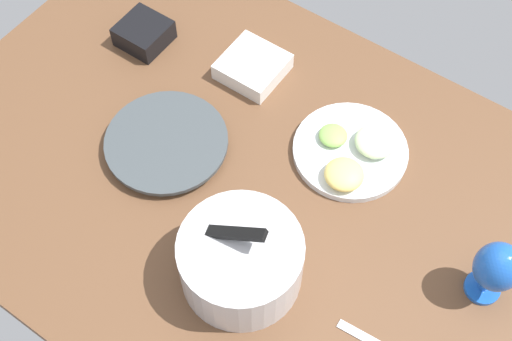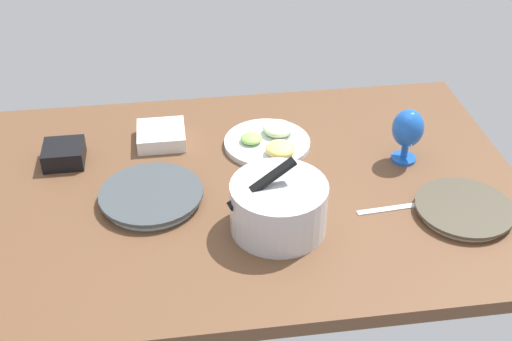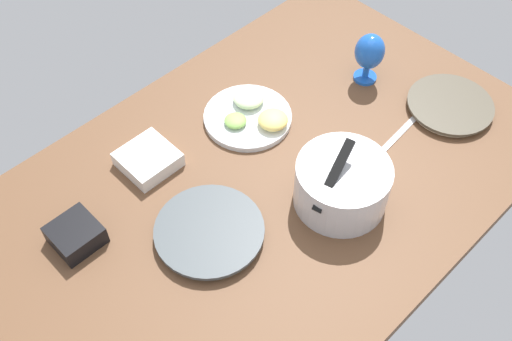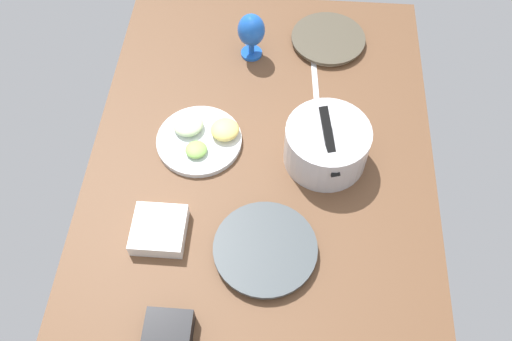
{
  "view_description": "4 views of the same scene",
  "coord_description": "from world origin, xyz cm",
  "px_view_note": "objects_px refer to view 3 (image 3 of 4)",
  "views": [
    {
      "loc": [
        -42.06,
        62.55,
        130.45
      ],
      "look_at": [
        2.53,
        -1.42,
        3.87
      ],
      "focal_mm": 47.77,
      "sensor_mm": 36.0,
      "label": 1
    },
    {
      "loc": [
        15.93,
        149.39,
        112.02
      ],
      "look_at": [
        -5.1,
        -1.54,
        3.87
      ],
      "focal_mm": 46.89,
      "sensor_mm": 36.0,
      "label": 2
    },
    {
      "loc": [
        73.92,
        70.94,
        131.14
      ],
      "look_at": [
        3.06,
        -1.57,
        3.87
      ],
      "focal_mm": 42.3,
      "sensor_mm": 36.0,
      "label": 3
    },
    {
      "loc": [
        86.68,
        5.27,
        136.52
      ],
      "look_at": [
        0.56,
        -1.12,
        3.87
      ],
      "focal_mm": 38.31,
      "sensor_mm": 36.0,
      "label": 4
    }
  ],
  "objects_px": {
    "dinner_plate_right": "(209,232)",
    "fruit_platter": "(251,115)",
    "dinner_plate_left": "(450,106)",
    "mixing_bowl": "(342,183)",
    "square_bowl_black": "(75,234)",
    "hurricane_glass_blue": "(369,53)",
    "square_bowl_white": "(148,159)"
  },
  "relations": [
    {
      "from": "dinner_plate_left",
      "to": "fruit_platter",
      "type": "bearing_deg",
      "value": -40.2
    },
    {
      "from": "hurricane_glass_blue",
      "to": "square_bowl_black",
      "type": "distance_m",
      "value": 1.0
    },
    {
      "from": "fruit_platter",
      "to": "square_bowl_black",
      "type": "xyz_separation_m",
      "value": [
        0.61,
        -0.0,
        0.01
      ]
    },
    {
      "from": "dinner_plate_right",
      "to": "fruit_platter",
      "type": "relative_size",
      "value": 1.08
    },
    {
      "from": "mixing_bowl",
      "to": "square_bowl_black",
      "type": "xyz_separation_m",
      "value": [
        0.57,
        -0.38,
        -0.04
      ]
    },
    {
      "from": "mixing_bowl",
      "to": "square_bowl_black",
      "type": "relative_size",
      "value": 2.21
    },
    {
      "from": "square_bowl_black",
      "to": "fruit_platter",
      "type": "bearing_deg",
      "value": 179.84
    },
    {
      "from": "square_bowl_white",
      "to": "square_bowl_black",
      "type": "bearing_deg",
      "value": 14.11
    },
    {
      "from": "fruit_platter",
      "to": "dinner_plate_right",
      "type": "bearing_deg",
      "value": 31.47
    },
    {
      "from": "mixing_bowl",
      "to": "square_bowl_white",
      "type": "distance_m",
      "value": 0.54
    },
    {
      "from": "hurricane_glass_blue",
      "to": "square_bowl_white",
      "type": "distance_m",
      "value": 0.74
    },
    {
      "from": "square_bowl_black",
      "to": "dinner_plate_left",
      "type": "bearing_deg",
      "value": 159.97
    },
    {
      "from": "dinner_plate_left",
      "to": "square_bowl_white",
      "type": "height_order",
      "value": "square_bowl_white"
    },
    {
      "from": "dinner_plate_left",
      "to": "hurricane_glass_blue",
      "type": "distance_m",
      "value": 0.29
    },
    {
      "from": "dinner_plate_left",
      "to": "hurricane_glass_blue",
      "type": "xyz_separation_m",
      "value": [
        0.08,
        -0.26,
        0.09
      ]
    },
    {
      "from": "dinner_plate_right",
      "to": "hurricane_glass_blue",
      "type": "bearing_deg",
      "value": -172.66
    },
    {
      "from": "fruit_platter",
      "to": "square_bowl_black",
      "type": "height_order",
      "value": "same"
    },
    {
      "from": "dinner_plate_right",
      "to": "mixing_bowl",
      "type": "distance_m",
      "value": 0.36
    },
    {
      "from": "square_bowl_black",
      "to": "mixing_bowl",
      "type": "bearing_deg",
      "value": 146.41
    },
    {
      "from": "fruit_platter",
      "to": "square_bowl_black",
      "type": "relative_size",
      "value": 2.25
    },
    {
      "from": "dinner_plate_right",
      "to": "fruit_platter",
      "type": "xyz_separation_m",
      "value": [
        -0.36,
        -0.22,
        0.0
      ]
    },
    {
      "from": "fruit_platter",
      "to": "mixing_bowl",
      "type": "bearing_deg",
      "value": 84.26
    },
    {
      "from": "dinner_plate_right",
      "to": "square_bowl_black",
      "type": "relative_size",
      "value": 2.42
    },
    {
      "from": "square_bowl_white",
      "to": "square_bowl_black",
      "type": "distance_m",
      "value": 0.29
    },
    {
      "from": "dinner_plate_right",
      "to": "square_bowl_white",
      "type": "relative_size",
      "value": 1.95
    },
    {
      "from": "fruit_platter",
      "to": "dinner_plate_left",
      "type": "bearing_deg",
      "value": 139.8
    },
    {
      "from": "dinner_plate_left",
      "to": "dinner_plate_right",
      "type": "distance_m",
      "value": 0.84
    },
    {
      "from": "mixing_bowl",
      "to": "fruit_platter",
      "type": "distance_m",
      "value": 0.38
    },
    {
      "from": "hurricane_glass_blue",
      "to": "dinner_plate_left",
      "type": "bearing_deg",
      "value": 106.68
    },
    {
      "from": "hurricane_glass_blue",
      "to": "square_bowl_white",
      "type": "relative_size",
      "value": 1.16
    },
    {
      "from": "dinner_plate_left",
      "to": "mixing_bowl",
      "type": "height_order",
      "value": "mixing_bowl"
    },
    {
      "from": "dinner_plate_left",
      "to": "mixing_bowl",
      "type": "distance_m",
      "value": 0.5
    }
  ]
}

